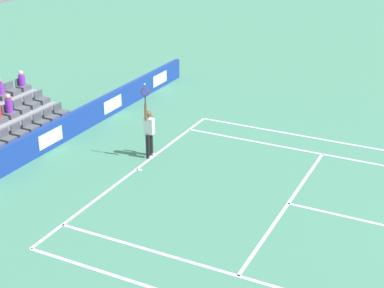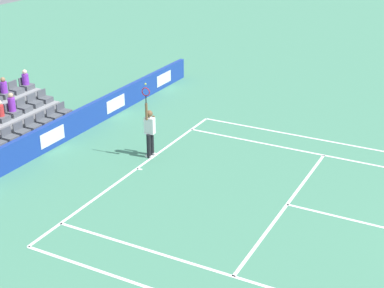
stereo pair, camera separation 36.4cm
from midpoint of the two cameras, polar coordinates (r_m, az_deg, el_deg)
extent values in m
cube|color=white|center=(20.15, -6.03, -2.48)|extent=(10.97, 0.10, 0.01)
cube|color=white|center=(18.10, 8.96, -5.85)|extent=(8.23, 0.10, 0.01)
cube|color=white|center=(14.69, 5.56, -13.37)|extent=(0.10, 11.89, 0.01)
cube|color=white|center=(21.59, 13.50, -1.20)|extent=(0.10, 11.89, 0.01)
cube|color=white|center=(22.82, 14.33, 0.09)|extent=(0.10, 11.89, 0.01)
cube|color=white|center=(20.11, -5.79, -2.53)|extent=(0.10, 0.20, 0.01)
cube|color=#193899|center=(22.09, -14.52, 0.65)|extent=(20.75, 0.20, 0.98)
cube|color=white|center=(28.40, -3.56, 6.47)|extent=(1.33, 0.01, 0.55)
cube|color=white|center=(25.07, -8.27, 3.92)|extent=(1.33, 0.01, 0.55)
cube|color=white|center=(22.03, -14.30, 0.60)|extent=(1.33, 0.01, 0.55)
cylinder|color=black|center=(20.98, -4.60, 0.00)|extent=(0.16, 0.16, 0.90)
cylinder|color=black|center=(20.78, -4.89, -0.24)|extent=(0.16, 0.16, 0.90)
cube|color=white|center=(21.15, -4.57, -1.02)|extent=(0.14, 0.27, 0.08)
cube|color=white|center=(20.95, -4.85, -1.27)|extent=(0.14, 0.27, 0.08)
cube|color=white|center=(20.59, -4.81, 1.79)|extent=(0.25, 0.38, 0.60)
sphere|color=brown|center=(20.43, -4.86, 2.99)|extent=(0.24, 0.24, 0.24)
cylinder|color=brown|center=(20.19, -5.14, 3.18)|extent=(0.09, 0.09, 0.62)
cylinder|color=brown|center=(20.75, -4.43, 2.04)|extent=(0.09, 0.09, 0.56)
cylinder|color=black|center=(20.04, -5.19, 4.39)|extent=(0.04, 0.04, 0.28)
torus|color=red|center=(19.95, -5.22, 5.15)|extent=(0.06, 0.31, 0.31)
sphere|color=#D1E533|center=(19.86, -5.25, 5.92)|extent=(0.07, 0.07, 0.07)
cube|color=gray|center=(22.88, -16.51, 0.46)|extent=(4.96, 0.95, 0.42)
cube|color=#545960|center=(24.27, -13.21, 2.94)|extent=(0.48, 0.44, 0.20)
cube|color=#545960|center=(24.31, -13.63, 3.56)|extent=(0.48, 0.04, 0.30)
cube|color=#545960|center=(23.83, -14.13, 2.46)|extent=(0.48, 0.44, 0.20)
cube|color=#545960|center=(23.87, -14.56, 3.09)|extent=(0.48, 0.04, 0.30)
cube|color=#545960|center=(23.40, -15.09, 1.96)|extent=(0.48, 0.44, 0.20)
cube|color=#545960|center=(23.44, -15.53, 2.61)|extent=(0.48, 0.04, 0.30)
cube|color=#545960|center=(22.97, -16.09, 1.45)|extent=(0.48, 0.44, 0.20)
cube|color=#545960|center=(23.01, -16.53, 2.10)|extent=(0.48, 0.04, 0.30)
cube|color=#545960|center=(22.56, -17.12, 0.91)|extent=(0.48, 0.44, 0.20)
cube|color=#545960|center=(22.60, -17.56, 1.58)|extent=(0.48, 0.04, 0.30)
cube|color=#545960|center=(22.16, -18.18, 0.35)|extent=(0.48, 0.44, 0.20)
cube|color=#545960|center=(22.20, -18.64, 1.04)|extent=(0.48, 0.04, 0.30)
cube|color=gray|center=(23.43, -18.29, 1.34)|extent=(4.96, 0.95, 0.84)
cube|color=#545960|center=(24.72, -15.02, 4.17)|extent=(0.48, 0.44, 0.20)
cube|color=#545960|center=(24.77, -15.43, 4.78)|extent=(0.48, 0.04, 0.30)
cube|color=#545960|center=(24.29, -15.96, 3.72)|extent=(0.48, 0.44, 0.20)
cube|color=#545960|center=(24.34, -16.38, 4.34)|extent=(0.48, 0.04, 0.30)
cube|color=#545960|center=(23.87, -16.93, 3.26)|extent=(0.48, 0.44, 0.20)
cube|color=#545960|center=(23.92, -17.35, 3.88)|extent=(0.48, 0.04, 0.30)
cube|color=#545960|center=(23.45, -17.94, 2.77)|extent=(0.48, 0.44, 0.20)
cube|color=#545960|center=(23.51, -18.37, 3.41)|extent=(0.48, 0.04, 0.30)
cube|color=#545960|center=(23.05, -18.98, 2.27)|extent=(0.48, 0.44, 0.20)
cube|color=#545960|center=(25.21, -16.76, 5.35)|extent=(0.48, 0.44, 0.20)
cube|color=#545960|center=(25.27, -17.17, 5.94)|extent=(0.48, 0.04, 0.30)
cube|color=#545960|center=(24.79, -17.72, 4.93)|extent=(0.48, 0.44, 0.20)
cube|color=#545960|center=(24.85, -18.12, 5.53)|extent=(0.48, 0.04, 0.30)
cube|color=#545960|center=(24.37, -18.70, 4.49)|extent=(0.48, 0.44, 0.20)
cylinder|color=purple|center=(25.15, -16.93, 6.06)|extent=(0.28, 0.28, 0.44)
sphere|color=beige|center=(25.06, -17.02, 6.76)|extent=(0.20, 0.20, 0.20)
cylinder|color=purple|center=(24.31, -18.88, 5.23)|extent=(0.28, 0.28, 0.45)
cylinder|color=purple|center=(23.37, -18.14, 3.63)|extent=(0.28, 0.28, 0.54)
sphere|color=#D3A884|center=(23.25, -18.25, 4.49)|extent=(0.20, 0.20, 0.20)
camera|label=1|loc=(0.18, -90.54, -0.24)|focal=53.76mm
camera|label=2|loc=(0.18, 89.46, 0.24)|focal=53.76mm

